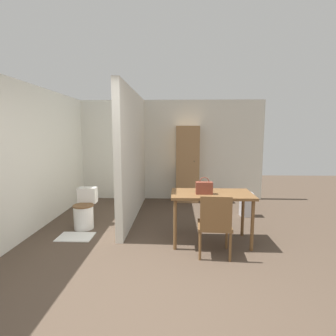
# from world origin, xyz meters

# --- Properties ---
(ground_plane) EXTENTS (16.00, 16.00, 0.00)m
(ground_plane) POSITION_xyz_m (0.00, 0.00, 0.00)
(ground_plane) COLOR #4C3D30
(wall_back) EXTENTS (5.08, 0.12, 2.50)m
(wall_back) POSITION_xyz_m (0.00, 4.22, 1.25)
(wall_back) COLOR silver
(wall_back) RESTS_ON ground_plane
(wall_left) EXTENTS (0.12, 5.16, 2.50)m
(wall_left) POSITION_xyz_m (-2.10, 2.08, 1.25)
(wall_left) COLOR silver
(wall_left) RESTS_ON ground_plane
(partition_wall) EXTENTS (0.12, 2.80, 2.50)m
(partition_wall) POSITION_xyz_m (-0.50, 2.76, 1.25)
(partition_wall) COLOR silver
(partition_wall) RESTS_ON ground_plane
(dining_table) EXTENTS (1.23, 0.67, 0.79)m
(dining_table) POSITION_xyz_m (0.91, 1.47, 0.69)
(dining_table) COLOR brown
(dining_table) RESTS_ON ground_plane
(wooden_chair) EXTENTS (0.49, 0.49, 0.88)m
(wooden_chair) POSITION_xyz_m (0.90, 0.99, 0.47)
(wooden_chair) COLOR brown
(wooden_chair) RESTS_ON ground_plane
(toilet) EXTENTS (0.36, 0.51, 0.69)m
(toilet) POSITION_xyz_m (-1.27, 2.05, 0.30)
(toilet) COLOR white
(toilet) RESTS_ON ground_plane
(handbag) EXTENTS (0.25, 0.11, 0.26)m
(handbag) POSITION_xyz_m (0.79, 1.40, 0.88)
(handbag) COLOR brown
(handbag) RESTS_ON dining_table
(wooden_cabinet) EXTENTS (0.56, 0.42, 1.86)m
(wooden_cabinet) POSITION_xyz_m (0.64, 3.94, 0.93)
(wooden_cabinet) COLOR #997047
(wooden_cabinet) RESTS_ON ground_plane
(bath_mat) EXTENTS (0.57, 0.40, 0.01)m
(bath_mat) POSITION_xyz_m (-1.27, 1.58, 0.01)
(bath_mat) COLOR silver
(bath_mat) RESTS_ON ground_plane
(space_heater) EXTENTS (0.25, 0.21, 0.48)m
(space_heater) POSITION_xyz_m (1.80, 2.79, 0.24)
(space_heater) COLOR #BCBCC1
(space_heater) RESTS_ON ground_plane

